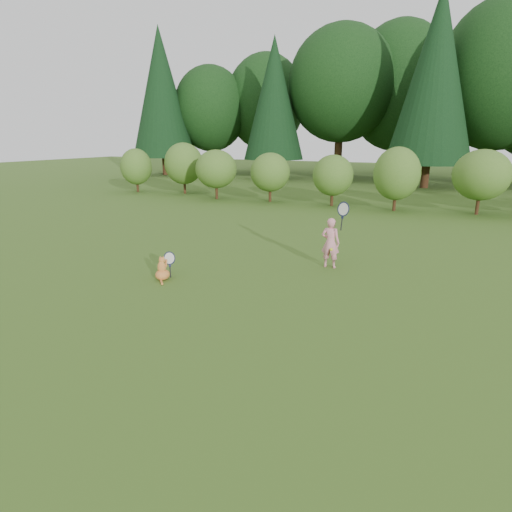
% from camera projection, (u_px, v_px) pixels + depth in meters
% --- Properties ---
extents(ground, '(100.00, 100.00, 0.00)m').
position_uv_depth(ground, '(230.00, 298.00, 8.65)').
color(ground, '#2F5116').
rests_on(ground, ground).
extents(shrub_row, '(28.00, 3.00, 2.80)m').
position_uv_depth(shrub_row, '(364.00, 176.00, 19.62)').
color(shrub_row, '#406B21').
rests_on(shrub_row, ground).
extents(woodland_backdrop, '(48.00, 10.00, 15.00)m').
position_uv_depth(woodland_backdrop, '(403.00, 65.00, 26.72)').
color(woodland_backdrop, black).
rests_on(woodland_backdrop, ground).
extents(child, '(0.70, 0.41, 1.87)m').
position_uv_depth(child, '(331.00, 242.00, 10.51)').
color(child, pink).
rests_on(child, ground).
extents(cat, '(0.50, 0.84, 0.72)m').
position_uv_depth(cat, '(162.00, 267.00, 9.71)').
color(cat, '#D45C28').
rests_on(cat, ground).
extents(tennis_ball, '(0.07, 0.07, 0.07)m').
position_uv_depth(tennis_ball, '(331.00, 249.00, 9.39)').
color(tennis_ball, '#D4E91B').
rests_on(tennis_ball, ground).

